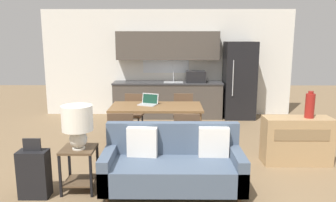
{
  "coord_description": "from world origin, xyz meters",
  "views": [
    {
      "loc": [
        0.07,
        -3.87,
        1.98
      ],
      "look_at": [
        0.03,
        1.5,
        0.95
      ],
      "focal_mm": 35.0,
      "sensor_mm": 36.0,
      "label": 1
    }
  ],
  "objects_px": {
    "refrigerator": "(239,80)",
    "vase": "(310,105)",
    "laptop": "(149,102)",
    "couch": "(173,165)",
    "dining_chair_far_right": "(184,112)",
    "dining_chair_near_left": "(122,134)",
    "side_table": "(79,162)",
    "dining_chair_near_right": "(187,134)",
    "table_lamp": "(77,122)",
    "dining_table": "(156,109)",
    "dining_chair_far_left": "(133,112)",
    "suitcase": "(34,173)",
    "credenza": "(296,140)"
  },
  "relations": [
    {
      "from": "credenza",
      "to": "dining_chair_near_left",
      "type": "height_order",
      "value": "dining_chair_near_left"
    },
    {
      "from": "dining_chair_far_left",
      "to": "suitcase",
      "type": "distance_m",
      "value": 2.91
    },
    {
      "from": "dining_table",
      "to": "suitcase",
      "type": "xyz_separation_m",
      "value": [
        -1.46,
        -1.96,
        -0.4
      ]
    },
    {
      "from": "table_lamp",
      "to": "vase",
      "type": "height_order",
      "value": "vase"
    },
    {
      "from": "credenza",
      "to": "dining_chair_far_left",
      "type": "distance_m",
      "value": 3.2
    },
    {
      "from": "dining_chair_far_left",
      "to": "dining_chair_near_left",
      "type": "bearing_deg",
      "value": -82.46
    },
    {
      "from": "dining_chair_near_left",
      "to": "dining_chair_near_right",
      "type": "xyz_separation_m",
      "value": [
        1.05,
        -0.03,
        0.0
      ]
    },
    {
      "from": "dining_chair_far_right",
      "to": "laptop",
      "type": "distance_m",
      "value": 1.02
    },
    {
      "from": "refrigerator",
      "to": "laptop",
      "type": "distance_m",
      "value": 3.04
    },
    {
      "from": "vase",
      "to": "dining_chair_near_left",
      "type": "xyz_separation_m",
      "value": [
        -2.96,
        0.02,
        -0.47
      ]
    },
    {
      "from": "dining_chair_near_right",
      "to": "dining_chair_near_left",
      "type": "bearing_deg",
      "value": 3.39
    },
    {
      "from": "refrigerator",
      "to": "vase",
      "type": "bearing_deg",
      "value": -81.46
    },
    {
      "from": "side_table",
      "to": "laptop",
      "type": "xyz_separation_m",
      "value": [
        0.79,
        1.89,
        0.43
      ]
    },
    {
      "from": "side_table",
      "to": "dining_chair_far_left",
      "type": "relative_size",
      "value": 0.69
    },
    {
      "from": "refrigerator",
      "to": "laptop",
      "type": "xyz_separation_m",
      "value": [
        -2.11,
        -2.18,
        -0.13
      ]
    },
    {
      "from": "dining_table",
      "to": "credenza",
      "type": "xyz_separation_m",
      "value": [
        2.27,
        -0.78,
        -0.33
      ]
    },
    {
      "from": "dining_chair_near_right",
      "to": "dining_chair_far_right",
      "type": "bearing_deg",
      "value": -85.16
    },
    {
      "from": "dining_chair_near_right",
      "to": "suitcase",
      "type": "distance_m",
      "value": 2.29
    },
    {
      "from": "side_table",
      "to": "suitcase",
      "type": "height_order",
      "value": "suitcase"
    },
    {
      "from": "refrigerator",
      "to": "dining_chair_near_right",
      "type": "height_order",
      "value": "refrigerator"
    },
    {
      "from": "refrigerator",
      "to": "couch",
      "type": "relative_size",
      "value": 1.05
    },
    {
      "from": "refrigerator",
      "to": "vase",
      "type": "relative_size",
      "value": 4.48
    },
    {
      "from": "laptop",
      "to": "refrigerator",
      "type": "bearing_deg",
      "value": 67.09
    },
    {
      "from": "dining_chair_near_left",
      "to": "dining_chair_far_left",
      "type": "xyz_separation_m",
      "value": [
        0.01,
        1.57,
        0.0
      ]
    },
    {
      "from": "side_table",
      "to": "table_lamp",
      "type": "xyz_separation_m",
      "value": [
        0.01,
        -0.04,
        0.55
      ]
    },
    {
      "from": "credenza",
      "to": "dining_chair_far_right",
      "type": "distance_m",
      "value": 2.36
    },
    {
      "from": "side_table",
      "to": "vase",
      "type": "height_order",
      "value": "vase"
    },
    {
      "from": "table_lamp",
      "to": "dining_chair_near_right",
      "type": "xyz_separation_m",
      "value": [
        1.44,
        1.0,
        -0.46
      ]
    },
    {
      "from": "side_table",
      "to": "dining_chair_near_right",
      "type": "bearing_deg",
      "value": 33.43
    },
    {
      "from": "side_table",
      "to": "dining_chair_near_right",
      "type": "relative_size",
      "value": 0.69
    },
    {
      "from": "dining_chair_far_left",
      "to": "laptop",
      "type": "relative_size",
      "value": 2.16
    },
    {
      "from": "dining_chair_near_right",
      "to": "dining_table",
      "type": "bearing_deg",
      "value": -52.09
    },
    {
      "from": "dining_chair_far_left",
      "to": "dining_chair_far_right",
      "type": "relative_size",
      "value": 1.0
    },
    {
      "from": "credenza",
      "to": "vase",
      "type": "relative_size",
      "value": 2.5
    },
    {
      "from": "vase",
      "to": "dining_chair_near_right",
      "type": "xyz_separation_m",
      "value": [
        -1.91,
        -0.01,
        -0.47
      ]
    },
    {
      "from": "table_lamp",
      "to": "dining_chair_far_left",
      "type": "bearing_deg",
      "value": 81.19
    },
    {
      "from": "vase",
      "to": "dining_chair_near_right",
      "type": "relative_size",
      "value": 0.5
    },
    {
      "from": "side_table",
      "to": "dining_chair_near_right",
      "type": "xyz_separation_m",
      "value": [
        1.46,
        0.96,
        0.09
      ]
    },
    {
      "from": "side_table",
      "to": "dining_chair_near_left",
      "type": "height_order",
      "value": "dining_chair_near_left"
    },
    {
      "from": "couch",
      "to": "dining_chair_far_right",
      "type": "bearing_deg",
      "value": 84.66
    },
    {
      "from": "table_lamp",
      "to": "credenza",
      "type": "height_order",
      "value": "table_lamp"
    },
    {
      "from": "credenza",
      "to": "refrigerator",
      "type": "bearing_deg",
      "value": 95.62
    },
    {
      "from": "couch",
      "to": "vase",
      "type": "height_order",
      "value": "vase"
    },
    {
      "from": "side_table",
      "to": "credenza",
      "type": "height_order",
      "value": "credenza"
    },
    {
      "from": "table_lamp",
      "to": "dining_chair_near_left",
      "type": "bearing_deg",
      "value": 68.93
    },
    {
      "from": "couch",
      "to": "table_lamp",
      "type": "relative_size",
      "value": 3.17
    },
    {
      "from": "couch",
      "to": "side_table",
      "type": "relative_size",
      "value": 3.09
    },
    {
      "from": "dining_table",
      "to": "dining_chair_far_right",
      "type": "relative_size",
      "value": 1.95
    },
    {
      "from": "dining_chair_far_right",
      "to": "table_lamp",
      "type": "bearing_deg",
      "value": -119.0
    },
    {
      "from": "dining_chair_near_right",
      "to": "dining_chair_far_right",
      "type": "distance_m",
      "value": 1.62
    }
  ]
}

